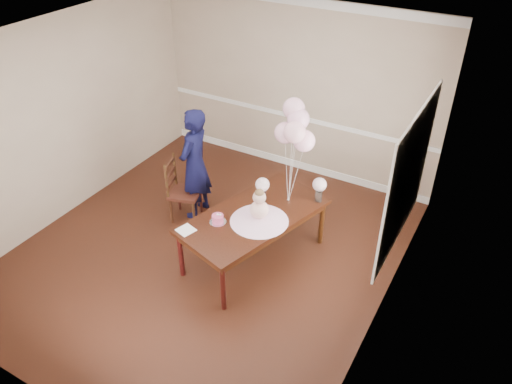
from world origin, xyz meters
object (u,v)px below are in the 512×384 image
object	(u,v)px
dining_chair_seat	(185,193)
woman	(195,164)
birthday_cake	(218,219)
dining_table_top	(254,216)

from	to	relation	value
dining_chair_seat	woman	size ratio (longest dim) A/B	0.25
woman	dining_chair_seat	bearing A→B (deg)	-29.03
dining_chair_seat	woman	bearing A→B (deg)	49.23
birthday_cake	dining_chair_seat	world-z (taller)	birthday_cake
birthday_cake	woman	world-z (taller)	woman
birthday_cake	dining_chair_seat	distance (m)	1.20
dining_table_top	dining_chair_seat	size ratio (longest dim) A/B	4.57
dining_table_top	dining_chair_seat	world-z (taller)	dining_table_top
dining_table_top	woman	xyz separation A→B (m)	(-1.19, 0.46, 0.14)
dining_table_top	woman	size ratio (longest dim) A/B	1.14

